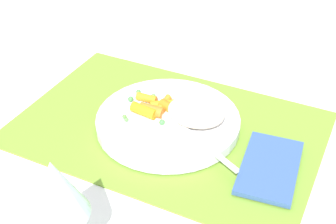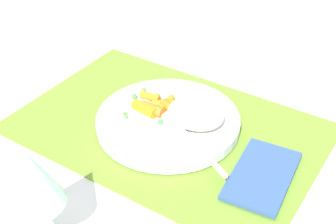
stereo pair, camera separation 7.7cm
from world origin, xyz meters
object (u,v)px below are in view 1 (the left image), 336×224
wine_glass (58,193)px  plate (168,121)px  carrot_portion (156,107)px  napkin (270,167)px  rice_mound (196,112)px  fork (185,129)px

wine_glass → plate: bearing=-89.3°
carrot_portion → napkin: size_ratio=0.64×
carrot_portion → napkin: 0.21m
plate → wine_glass: size_ratio=1.55×
rice_mound → wine_glass: bearing=82.1°
fork → napkin: size_ratio=1.28×
plate → rice_mound: 0.05m
carrot_portion → napkin: bearing=170.4°
rice_mound → wine_glass: 0.31m
plate → fork: size_ratio=1.31×
fork → wine_glass: wine_glass is taller
plate → carrot_portion: bearing=-13.4°
rice_mound → wine_glass: (0.04, 0.30, 0.07)m
carrot_portion → fork: (-0.07, 0.03, -0.01)m
plate → napkin: bearing=170.9°
fork → napkin: (-0.14, 0.01, -0.02)m
wine_glass → napkin: bearing=-125.1°
rice_mound → fork: (0.00, 0.03, -0.01)m
rice_mound → carrot_portion: size_ratio=1.04×
carrot_portion → fork: 0.07m
plate → napkin: size_ratio=1.68×
rice_mound → plate: bearing=15.5°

